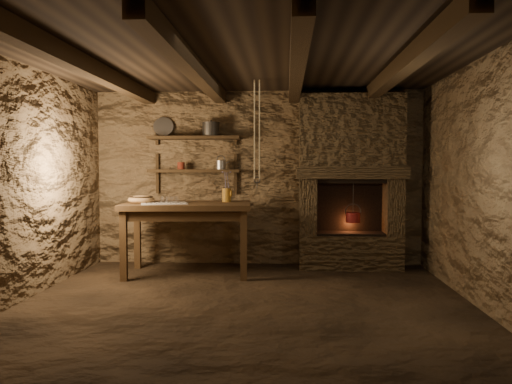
# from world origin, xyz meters

# --- Properties ---
(floor) EXTENTS (4.50, 4.50, 0.00)m
(floor) POSITION_xyz_m (0.00, 0.00, 0.00)
(floor) COLOR black
(floor) RESTS_ON ground
(back_wall) EXTENTS (4.50, 0.04, 2.40)m
(back_wall) POSITION_xyz_m (0.00, 2.00, 1.20)
(back_wall) COLOR #4B3723
(back_wall) RESTS_ON floor
(front_wall) EXTENTS (4.50, 0.04, 2.40)m
(front_wall) POSITION_xyz_m (0.00, -2.00, 1.20)
(front_wall) COLOR #4B3723
(front_wall) RESTS_ON floor
(left_wall) EXTENTS (0.04, 4.00, 2.40)m
(left_wall) POSITION_xyz_m (-2.25, 0.00, 1.20)
(left_wall) COLOR #4B3723
(left_wall) RESTS_ON floor
(right_wall) EXTENTS (0.04, 4.00, 2.40)m
(right_wall) POSITION_xyz_m (2.25, 0.00, 1.20)
(right_wall) COLOR #4B3723
(right_wall) RESTS_ON floor
(ceiling) EXTENTS (4.50, 4.00, 0.04)m
(ceiling) POSITION_xyz_m (0.00, 0.00, 2.40)
(ceiling) COLOR black
(ceiling) RESTS_ON back_wall
(beam_far_left) EXTENTS (0.14, 3.95, 0.16)m
(beam_far_left) POSITION_xyz_m (-1.50, 0.00, 2.31)
(beam_far_left) COLOR black
(beam_far_left) RESTS_ON ceiling
(beam_mid_left) EXTENTS (0.14, 3.95, 0.16)m
(beam_mid_left) POSITION_xyz_m (-0.50, 0.00, 2.31)
(beam_mid_left) COLOR black
(beam_mid_left) RESTS_ON ceiling
(beam_mid_right) EXTENTS (0.14, 3.95, 0.16)m
(beam_mid_right) POSITION_xyz_m (0.50, 0.00, 2.31)
(beam_mid_right) COLOR black
(beam_mid_right) RESTS_ON ceiling
(beam_far_right) EXTENTS (0.14, 3.95, 0.16)m
(beam_far_right) POSITION_xyz_m (1.50, 0.00, 2.31)
(beam_far_right) COLOR black
(beam_far_right) RESTS_ON ceiling
(shelf_lower) EXTENTS (1.25, 0.30, 0.04)m
(shelf_lower) POSITION_xyz_m (-0.85, 1.84, 1.30)
(shelf_lower) COLOR black
(shelf_lower) RESTS_ON back_wall
(shelf_upper) EXTENTS (1.25, 0.30, 0.04)m
(shelf_upper) POSITION_xyz_m (-0.85, 1.84, 1.75)
(shelf_upper) COLOR black
(shelf_upper) RESTS_ON back_wall
(hearth) EXTENTS (1.43, 0.51, 2.30)m
(hearth) POSITION_xyz_m (1.25, 1.77, 1.23)
(hearth) COLOR #372A1B
(hearth) RESTS_ON floor
(work_table) EXTENTS (1.65, 1.02, 0.90)m
(work_table) POSITION_xyz_m (-0.84, 1.27, 0.49)
(work_table) COLOR #362312
(work_table) RESTS_ON floor
(linen_cloth) EXTENTS (0.66, 0.59, 0.01)m
(linen_cloth) POSITION_xyz_m (-1.11, 1.14, 0.91)
(linen_cloth) COLOR beige
(linen_cloth) RESTS_ON work_table
(pewter_cutlery_row) EXTENTS (0.49, 0.31, 0.01)m
(pewter_cutlery_row) POSITION_xyz_m (-1.11, 1.12, 0.92)
(pewter_cutlery_row) COLOR gray
(pewter_cutlery_row) RESTS_ON linen_cloth
(drinking_glasses) EXTENTS (0.18, 0.05, 0.07)m
(drinking_glasses) POSITION_xyz_m (-1.09, 1.24, 0.95)
(drinking_glasses) COLOR white
(drinking_glasses) RESTS_ON linen_cloth
(stoneware_jug) EXTENTS (0.14, 0.13, 0.40)m
(stoneware_jug) POSITION_xyz_m (-0.37, 1.50, 1.08)
(stoneware_jug) COLOR #A46E1F
(stoneware_jug) RESTS_ON work_table
(wooden_bowl) EXTENTS (0.44, 0.44, 0.12)m
(wooden_bowl) POSITION_xyz_m (-1.42, 1.24, 0.94)
(wooden_bowl) COLOR #A97C49
(wooden_bowl) RESTS_ON work_table
(iron_stockpot) EXTENTS (0.28, 0.28, 0.17)m
(iron_stockpot) POSITION_xyz_m (-0.63, 1.84, 1.86)
(iron_stockpot) COLOR #2F2D2A
(iron_stockpot) RESTS_ON shelf_upper
(tin_pan) EXTENTS (0.29, 0.16, 0.27)m
(tin_pan) POSITION_xyz_m (-1.30, 1.94, 1.91)
(tin_pan) COLOR #A3A29D
(tin_pan) RESTS_ON shelf_upper
(small_kettle) EXTENTS (0.21, 0.19, 0.19)m
(small_kettle) POSITION_xyz_m (-0.49, 1.84, 1.38)
(small_kettle) COLOR #A3A29D
(small_kettle) RESTS_ON shelf_lower
(rusty_tin) EXTENTS (0.11, 0.11, 0.10)m
(rusty_tin) POSITION_xyz_m (-1.04, 1.84, 1.37)
(rusty_tin) COLOR #5A1C12
(rusty_tin) RESTS_ON shelf_lower
(red_pot) EXTENTS (0.21, 0.20, 0.54)m
(red_pot) POSITION_xyz_m (1.28, 1.72, 0.70)
(red_pot) COLOR maroon
(red_pot) RESTS_ON hearth
(hanging_ropes) EXTENTS (0.08, 0.08, 1.20)m
(hanging_ropes) POSITION_xyz_m (0.05, 1.05, 1.80)
(hanging_ropes) COLOR beige
(hanging_ropes) RESTS_ON ceiling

